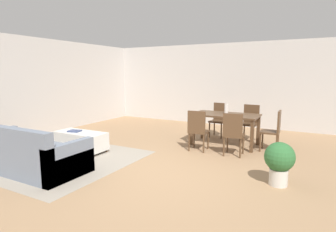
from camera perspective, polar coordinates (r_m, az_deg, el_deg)
name	(u,v)px	position (r m, az deg, el deg)	size (l,w,h in m)	color
ground_plane	(157,172)	(4.99, -2.30, -11.49)	(10.80, 10.80, 0.00)	#9E7A56
wall_back	(235,85)	(9.34, 13.59, 6.25)	(9.00, 0.12, 2.70)	beige
wall_left	(19,88)	(8.26, -28.44, 5.12)	(0.12, 11.00, 2.70)	beige
area_rug	(58,159)	(6.13, -21.77, -8.19)	(3.00, 2.80, 0.01)	gray
couch	(25,154)	(5.66, -27.40, -7.01)	(2.29, 0.99, 0.86)	slate
ottoman_table	(81,140)	(6.48, -17.53, -4.81)	(1.19, 0.52, 0.44)	silver
dining_table	(225,118)	(6.80, 11.71, -0.41)	(1.56, 0.86, 0.76)	#513823
dining_chair_near_left	(198,128)	(6.18, 6.14, -2.54)	(0.43, 0.43, 0.92)	#513823
dining_chair_near_right	(233,132)	(5.92, 13.33, -3.23)	(0.43, 0.43, 0.92)	#513823
dining_chair_far_left	(219,118)	(7.72, 10.50, -0.35)	(0.43, 0.43, 0.92)	#513823
dining_chair_far_right	(250,120)	(7.48, 16.57, -0.87)	(0.43, 0.43, 0.92)	#513823
dining_chair_head_east	(274,128)	(6.57, 21.02, -2.40)	(0.41, 0.41, 0.92)	#513823
vase_centerpiece	(226,109)	(6.80, 11.91, 1.48)	(0.09, 0.09, 0.25)	silver
book_on_ottoman	(75,131)	(6.52, -18.71, -2.94)	(0.26, 0.20, 0.03)	#3F4C72
potted_plant	(279,160)	(4.66, 21.99, -8.49)	(0.46, 0.46, 0.69)	beige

